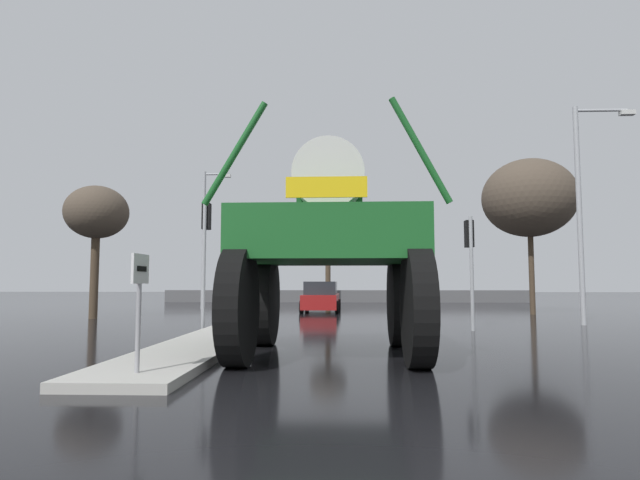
% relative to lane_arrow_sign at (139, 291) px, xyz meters
% --- Properties ---
extents(ground_plane, '(120.00, 120.00, 0.00)m').
position_rel_lane_arrow_sign_xyz_m(ground_plane, '(3.52, 14.97, -1.35)').
color(ground_plane, black).
extents(median_island, '(1.69, 9.57, 0.15)m').
position_rel_lane_arrow_sign_xyz_m(median_island, '(-0.12, 3.96, -1.27)').
color(median_island, '#B2AFA8').
rests_on(median_island, ground).
extents(lane_arrow_sign, '(0.07, 0.60, 1.74)m').
position_rel_lane_arrow_sign_xyz_m(lane_arrow_sign, '(0.00, 0.00, 0.00)').
color(lane_arrow_sign, '#99999E').
rests_on(lane_arrow_sign, median_island).
extents(oversize_sprayer, '(4.40, 5.32, 4.73)m').
position_rel_lane_arrow_sign_xyz_m(oversize_sprayer, '(2.77, 3.07, 0.85)').
color(oversize_sprayer, black).
rests_on(oversize_sprayer, ground).
extents(sedan_ahead, '(1.99, 4.15, 1.52)m').
position_rel_lane_arrow_sign_xyz_m(sedan_ahead, '(2.03, 18.70, -0.63)').
color(sedan_ahead, maroon).
rests_on(sedan_ahead, ground).
extents(traffic_signal_near_left, '(0.24, 0.54, 4.09)m').
position_rel_lane_arrow_sign_xyz_m(traffic_signal_near_left, '(-1.27, 8.62, 1.64)').
color(traffic_signal_near_left, '#A8AAAF').
rests_on(traffic_signal_near_left, ground).
extents(traffic_signal_near_right, '(0.24, 0.54, 3.50)m').
position_rel_lane_arrow_sign_xyz_m(traffic_signal_near_right, '(7.01, 8.63, 1.21)').
color(traffic_signal_near_right, '#A8AAAF').
rests_on(traffic_signal_near_right, ground).
extents(streetlight_near_right, '(2.15, 0.24, 7.73)m').
position_rel_lane_arrow_sign_xyz_m(streetlight_near_right, '(11.57, 10.82, 3.00)').
color(streetlight_near_right, '#A8AAAF').
rests_on(streetlight_near_right, ground).
extents(streetlight_far_left, '(1.57, 0.24, 7.71)m').
position_rel_lane_arrow_sign_xyz_m(streetlight_far_left, '(-4.52, 21.05, 2.91)').
color(streetlight_far_left, '#A8AAAF').
rests_on(streetlight_far_left, ground).
extents(bare_tree_left, '(2.57, 2.57, 5.47)m').
position_rel_lane_arrow_sign_xyz_m(bare_tree_left, '(-7.09, 13.39, 2.96)').
color(bare_tree_left, '#473828').
rests_on(bare_tree_left, ground).
extents(bare_tree_right, '(4.32, 4.32, 7.28)m').
position_rel_lane_arrow_sign_xyz_m(bare_tree_right, '(11.90, 16.97, 4.08)').
color(bare_tree_right, '#473828').
rests_on(bare_tree_right, ground).
extents(bare_tree_far_center, '(2.73, 2.73, 6.80)m').
position_rel_lane_arrow_sign_xyz_m(bare_tree_far_center, '(2.13, 29.99, 4.18)').
color(bare_tree_far_center, '#473828').
rests_on(bare_tree_far_center, ground).
extents(roadside_barrier, '(27.48, 0.24, 0.90)m').
position_rel_lane_arrow_sign_xyz_m(roadside_barrier, '(3.52, 31.47, -0.90)').
color(roadside_barrier, '#59595B').
rests_on(roadside_barrier, ground).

